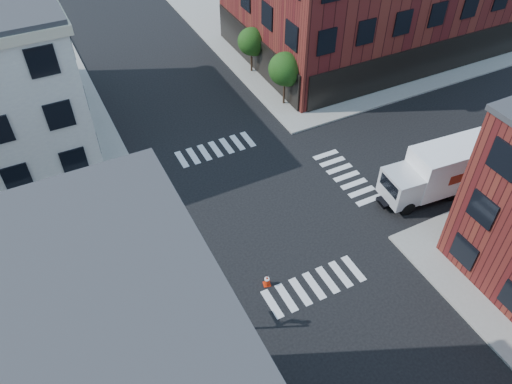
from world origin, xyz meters
The scene contains 7 objects.
ground centered at (0.00, 0.00, 0.00)m, with size 120.00×120.00×0.00m, color black.
sidewalk_ne centered at (21.00, 21.00, 0.07)m, with size 30.00×30.00×0.15m, color gray.
tree_near centered at (7.56, 9.98, 3.16)m, with size 2.69×2.69×4.49m.
tree_far centered at (7.56, 15.98, 2.87)m, with size 2.43×2.43×4.07m.
signal_pole centered at (-6.72, -6.68, 2.86)m, with size 1.29×1.24×4.60m.
box_truck centered at (11.49, -4.02, 1.88)m, with size 8.14×3.06×3.61m.
traffic_cone centered at (-2.34, -5.70, 0.36)m, with size 0.49×0.49×0.76m.
Camera 1 is at (-10.61, -20.67, 23.15)m, focal length 35.00 mm.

